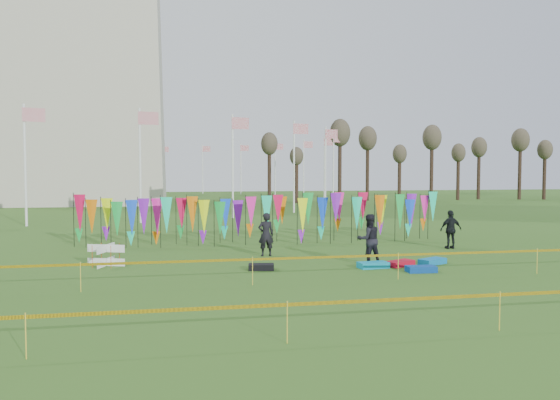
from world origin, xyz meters
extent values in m
plane|color=#2E5618|center=(0.00, 0.00, 0.00)|extent=(160.00, 160.00, 0.00)
cylinder|color=white|center=(14.00, 48.00, 4.00)|extent=(0.16, 0.16, 8.00)
plane|color=#B11226|center=(14.60, 48.00, 7.30)|extent=(1.40, 0.00, 1.40)
cylinder|color=white|center=(13.05, 55.25, 4.00)|extent=(0.16, 0.16, 8.00)
plane|color=#B11226|center=(13.65, 55.25, 7.30)|extent=(1.40, 0.00, 1.40)
cylinder|color=white|center=(10.25, 62.00, 4.00)|extent=(0.16, 0.16, 8.00)
plane|color=#B11226|center=(10.85, 62.00, 7.30)|extent=(1.40, 0.00, 1.40)
cylinder|color=white|center=(5.80, 67.80, 4.00)|extent=(0.16, 0.16, 8.00)
plane|color=#B11226|center=(6.40, 67.80, 7.30)|extent=(1.40, 0.00, 1.40)
cylinder|color=white|center=(0.00, 72.25, 4.00)|extent=(0.16, 0.16, 8.00)
plane|color=#B11226|center=(0.60, 72.25, 7.30)|extent=(1.40, 0.00, 1.40)
cylinder|color=white|center=(-6.75, 75.05, 4.00)|extent=(0.16, 0.16, 8.00)
plane|color=#B11226|center=(-6.15, 75.05, 7.30)|extent=(1.40, 0.00, 1.40)
cylinder|color=white|center=(-14.00, 76.00, 4.00)|extent=(0.16, 0.16, 8.00)
plane|color=#B11226|center=(-13.40, 76.00, 7.30)|extent=(1.40, 0.00, 1.40)
cylinder|color=white|center=(-21.25, 75.05, 4.00)|extent=(0.16, 0.16, 8.00)
plane|color=#B11226|center=(-20.65, 75.05, 7.30)|extent=(1.40, 0.00, 1.40)
cylinder|color=white|center=(-28.00, 72.25, 4.00)|extent=(0.16, 0.16, 8.00)
plane|color=#B11226|center=(-27.40, 72.25, 7.30)|extent=(1.40, 0.00, 1.40)
cylinder|color=white|center=(-14.00, 20.00, 4.00)|extent=(0.16, 0.16, 8.00)
plane|color=#B11226|center=(-13.40, 20.00, 7.30)|extent=(1.40, 0.00, 1.40)
cylinder|color=white|center=(-6.75, 20.95, 4.00)|extent=(0.16, 0.16, 8.00)
plane|color=#B11226|center=(-6.15, 20.95, 7.30)|extent=(1.40, 0.00, 1.40)
cylinder|color=white|center=(0.00, 23.75, 4.00)|extent=(0.16, 0.16, 8.00)
plane|color=#B11226|center=(0.60, 23.75, 7.30)|extent=(1.40, 0.00, 1.40)
cylinder|color=white|center=(5.80, 28.20, 4.00)|extent=(0.16, 0.16, 8.00)
plane|color=#B11226|center=(6.40, 28.20, 7.30)|extent=(1.40, 0.00, 1.40)
cylinder|color=white|center=(10.25, 34.00, 4.00)|extent=(0.16, 0.16, 8.00)
plane|color=#B11226|center=(10.85, 34.00, 7.30)|extent=(1.40, 0.00, 1.40)
cylinder|color=white|center=(13.05, 40.75, 4.00)|extent=(0.16, 0.16, 8.00)
plane|color=#B11226|center=(13.65, 40.75, 7.30)|extent=(1.40, 0.00, 1.40)
cylinder|color=black|center=(-9.00, 8.49, 1.18)|extent=(0.03, 0.03, 2.37)
cone|color=#D50B45|center=(-8.72, 8.49, 1.49)|extent=(0.64, 0.64, 1.60)
cylinder|color=black|center=(-8.42, 8.49, 1.18)|extent=(0.03, 0.03, 2.37)
cone|color=orange|center=(-8.14, 8.49, 1.49)|extent=(0.64, 0.64, 1.60)
cylinder|color=black|center=(-7.84, 8.49, 1.18)|extent=(0.03, 0.03, 2.37)
cone|color=#E4FF0D|center=(-7.56, 8.49, 1.49)|extent=(0.64, 0.64, 1.60)
cylinder|color=black|center=(-7.26, 8.49, 1.18)|extent=(0.03, 0.03, 2.37)
cone|color=green|center=(-6.98, 8.49, 1.49)|extent=(0.64, 0.64, 1.60)
cylinder|color=black|center=(-6.68, 8.49, 1.18)|extent=(0.03, 0.03, 2.37)
cone|color=blue|center=(-6.40, 8.49, 1.49)|extent=(0.64, 0.64, 1.60)
cylinder|color=black|center=(-6.10, 8.49, 1.18)|extent=(0.03, 0.03, 2.37)
cone|color=purple|center=(-5.82, 8.49, 1.49)|extent=(0.64, 0.64, 1.60)
cylinder|color=black|center=(-5.52, 8.49, 1.18)|extent=(0.03, 0.03, 2.37)
cone|color=#F51B9E|center=(-5.24, 8.49, 1.49)|extent=(0.64, 0.64, 1.60)
cylinder|color=black|center=(-4.94, 8.49, 1.18)|extent=(0.03, 0.03, 2.37)
cone|color=#0ED59C|center=(-4.66, 8.49, 1.49)|extent=(0.64, 0.64, 1.60)
cylinder|color=black|center=(-4.35, 8.49, 1.18)|extent=(0.03, 0.03, 2.37)
cone|color=#D50B45|center=(-4.07, 8.49, 1.49)|extent=(0.64, 0.64, 1.60)
cylinder|color=black|center=(-3.77, 8.49, 1.18)|extent=(0.03, 0.03, 2.37)
cone|color=orange|center=(-3.49, 8.49, 1.49)|extent=(0.64, 0.64, 1.60)
cylinder|color=black|center=(-3.19, 8.49, 1.18)|extent=(0.03, 0.03, 2.37)
cone|color=#E4FF0D|center=(-2.91, 8.49, 1.49)|extent=(0.64, 0.64, 1.60)
cylinder|color=black|center=(-2.61, 8.49, 1.18)|extent=(0.03, 0.03, 2.37)
cone|color=green|center=(-2.33, 8.49, 1.49)|extent=(0.64, 0.64, 1.60)
cylinder|color=black|center=(-2.03, 8.49, 1.18)|extent=(0.03, 0.03, 2.37)
cone|color=blue|center=(-1.75, 8.49, 1.49)|extent=(0.64, 0.64, 1.60)
cylinder|color=black|center=(-1.45, 8.49, 1.18)|extent=(0.03, 0.03, 2.37)
cone|color=purple|center=(-1.17, 8.49, 1.49)|extent=(0.64, 0.64, 1.60)
cylinder|color=black|center=(-0.87, 8.49, 1.18)|extent=(0.03, 0.03, 2.37)
cone|color=#F51B9E|center=(-0.59, 8.49, 1.49)|extent=(0.64, 0.64, 1.60)
cylinder|color=black|center=(-0.29, 8.49, 1.18)|extent=(0.03, 0.03, 2.37)
cone|color=#0ED59C|center=(-0.01, 8.49, 1.49)|extent=(0.64, 0.64, 1.60)
cylinder|color=black|center=(0.29, 8.49, 1.18)|extent=(0.03, 0.03, 2.37)
cone|color=#D50B45|center=(0.57, 8.49, 1.49)|extent=(0.64, 0.64, 1.60)
cylinder|color=black|center=(0.87, 8.49, 1.18)|extent=(0.03, 0.03, 2.37)
cone|color=orange|center=(1.15, 8.49, 1.49)|extent=(0.64, 0.64, 1.60)
cylinder|color=black|center=(1.45, 8.49, 1.18)|extent=(0.03, 0.03, 2.37)
cone|color=#E4FF0D|center=(1.73, 8.49, 1.49)|extent=(0.64, 0.64, 1.60)
cylinder|color=black|center=(2.03, 8.49, 1.18)|extent=(0.03, 0.03, 2.37)
cone|color=green|center=(2.31, 8.49, 1.49)|extent=(0.64, 0.64, 1.60)
cylinder|color=black|center=(2.61, 8.49, 1.18)|extent=(0.03, 0.03, 2.37)
cone|color=blue|center=(2.89, 8.49, 1.49)|extent=(0.64, 0.64, 1.60)
cylinder|color=black|center=(3.19, 8.49, 1.18)|extent=(0.03, 0.03, 2.37)
cone|color=purple|center=(3.47, 8.49, 1.49)|extent=(0.64, 0.64, 1.60)
cylinder|color=black|center=(3.77, 8.49, 1.18)|extent=(0.03, 0.03, 2.37)
cone|color=#F51B9E|center=(4.05, 8.49, 1.49)|extent=(0.64, 0.64, 1.60)
cylinder|color=black|center=(4.35, 8.49, 1.18)|extent=(0.03, 0.03, 2.37)
cone|color=#0ED59C|center=(4.63, 8.49, 1.49)|extent=(0.64, 0.64, 1.60)
cylinder|color=black|center=(4.94, 8.49, 1.18)|extent=(0.03, 0.03, 2.37)
cone|color=#D50B45|center=(5.22, 8.49, 1.49)|extent=(0.64, 0.64, 1.60)
cylinder|color=black|center=(5.52, 8.49, 1.18)|extent=(0.03, 0.03, 2.37)
cone|color=orange|center=(5.80, 8.49, 1.49)|extent=(0.64, 0.64, 1.60)
cylinder|color=black|center=(6.10, 8.49, 1.18)|extent=(0.03, 0.03, 2.37)
cone|color=#E4FF0D|center=(6.38, 8.49, 1.49)|extent=(0.64, 0.64, 1.60)
cylinder|color=black|center=(6.68, 8.49, 1.18)|extent=(0.03, 0.03, 2.37)
cone|color=green|center=(6.96, 8.49, 1.49)|extent=(0.64, 0.64, 1.60)
cylinder|color=black|center=(7.26, 8.49, 1.18)|extent=(0.03, 0.03, 2.37)
cone|color=blue|center=(7.54, 8.49, 1.49)|extent=(0.64, 0.64, 1.60)
cylinder|color=black|center=(7.84, 8.49, 1.18)|extent=(0.03, 0.03, 2.37)
cone|color=purple|center=(8.12, 8.49, 1.49)|extent=(0.64, 0.64, 1.60)
cylinder|color=black|center=(8.42, 8.49, 1.18)|extent=(0.03, 0.03, 2.37)
cone|color=#F51B9E|center=(8.70, 8.49, 1.49)|extent=(0.64, 0.64, 1.60)
cylinder|color=black|center=(9.00, 8.49, 1.18)|extent=(0.03, 0.03, 2.37)
cone|color=#0ED59C|center=(9.28, 8.49, 1.49)|extent=(0.64, 0.64, 1.60)
cube|color=#ECBA04|center=(0.00, -1.26, 0.82)|extent=(26.00, 0.01, 0.08)
cylinder|color=gold|center=(-7.00, -1.26, 0.45)|extent=(0.02, 0.02, 0.90)
cylinder|color=gold|center=(-2.00, -1.26, 0.45)|extent=(0.02, 0.02, 0.90)
cylinder|color=gold|center=(3.00, -1.26, 0.45)|extent=(0.02, 0.02, 0.90)
cylinder|color=gold|center=(8.00, -1.26, 0.45)|extent=(0.02, 0.02, 0.90)
cube|color=#ECBA04|center=(0.00, -7.21, 0.82)|extent=(26.00, 0.01, 0.08)
cylinder|color=gold|center=(-7.00, -7.21, 0.45)|extent=(0.02, 0.02, 0.90)
cylinder|color=gold|center=(-2.00, -7.21, 0.45)|extent=(0.02, 0.02, 0.90)
cylinder|color=gold|center=(3.00, -7.21, 0.45)|extent=(0.02, 0.02, 0.90)
cylinder|color=#36261B|center=(6.00, 44.00, 3.20)|extent=(0.44, 0.44, 6.40)
ellipsoid|color=#473E2F|center=(6.00, 44.00, 6.56)|extent=(1.92, 1.92, 2.56)
cylinder|color=#36261B|center=(10.00, 44.00, 3.20)|extent=(0.44, 0.44, 6.40)
ellipsoid|color=#473E2F|center=(10.00, 44.00, 6.56)|extent=(1.92, 1.92, 2.56)
cylinder|color=#36261B|center=(14.00, 44.00, 3.20)|extent=(0.44, 0.44, 6.40)
ellipsoid|color=#473E2F|center=(14.00, 44.00, 6.56)|extent=(1.92, 1.92, 2.56)
cylinder|color=#36261B|center=(18.00, 44.00, 3.20)|extent=(0.44, 0.44, 6.40)
ellipsoid|color=#473E2F|center=(18.00, 44.00, 6.56)|extent=(1.92, 1.92, 2.56)
cylinder|color=#36261B|center=(22.00, 44.00, 3.20)|extent=(0.44, 0.44, 6.40)
ellipsoid|color=#473E2F|center=(22.00, 44.00, 6.56)|extent=(1.92, 1.92, 2.56)
cylinder|color=#36261B|center=(26.00, 44.00, 3.20)|extent=(0.44, 0.44, 6.40)
ellipsoid|color=#473E2F|center=(26.00, 44.00, 6.56)|extent=(1.92, 1.92, 2.56)
cylinder|color=#36261B|center=(30.00, 44.00, 3.20)|extent=(0.44, 0.44, 6.40)
ellipsoid|color=#473E2F|center=(30.00, 44.00, 6.56)|extent=(1.92, 1.92, 2.56)
cylinder|color=#36261B|center=(34.00, 44.00, 3.20)|extent=(0.44, 0.44, 6.40)
ellipsoid|color=#473E2F|center=(34.00, 44.00, 6.56)|extent=(1.92, 1.92, 2.56)
cylinder|color=#36261B|center=(38.00, 44.00, 3.20)|extent=(0.44, 0.44, 6.40)
ellipsoid|color=#473E2F|center=(38.00, 44.00, 6.56)|extent=(1.92, 1.92, 2.56)
cylinder|color=#36261B|center=(42.00, 44.00, 3.20)|extent=(0.44, 0.44, 6.40)
ellipsoid|color=#473E2F|center=(42.00, 44.00, 6.56)|extent=(1.92, 1.92, 2.56)
cylinder|color=#B52B0D|center=(-7.30, 2.82, 0.42)|extent=(0.02, 0.02, 0.84)
cylinder|color=#B52B0D|center=(-6.57, 2.82, 0.42)|extent=(0.02, 0.02, 0.84)
cylinder|color=#B52B0D|center=(-7.30, 3.56, 0.42)|extent=(0.02, 0.02, 0.84)
cylinder|color=#B52B0D|center=(-6.57, 3.56, 0.42)|extent=(0.02, 0.02, 0.84)
imported|color=black|center=(-0.56, 4.54, 0.92)|extent=(0.70, 0.53, 1.85)
imported|color=black|center=(2.99, 1.68, 0.98)|extent=(1.00, 0.66, 1.96)
imported|color=black|center=(8.26, 5.11, 0.90)|extent=(1.07, 0.63, 1.80)
cube|color=#0C93BD|center=(2.90, 0.93, 0.11)|extent=(1.17, 0.67, 0.22)
cube|color=#093E98|center=(4.29, -0.17, 0.11)|extent=(1.06, 0.59, 0.22)
cube|color=red|center=(4.06, 1.13, 0.11)|extent=(1.26, 1.00, 0.21)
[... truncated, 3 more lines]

